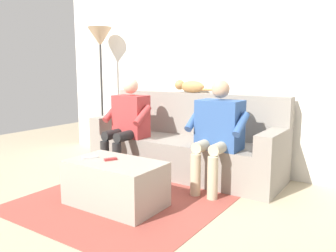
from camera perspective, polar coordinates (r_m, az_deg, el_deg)
The scene contains 11 objects.
ground_plane at distance 3.52m, azimuth -3.40°, elevation -10.50°, with size 8.00×8.00×0.00m, color tan.
back_wall at distance 4.26m, azimuth 5.74°, elevation 9.78°, with size 4.41×0.06×2.45m, color silver.
couch at distance 4.01m, azimuth 2.86°, elevation -3.36°, with size 2.27×0.73×0.92m.
coffee_table at distance 3.11m, azimuth -8.73°, elevation -9.40°, with size 0.85×0.51×0.40m.
person_left_seated at distance 3.41m, azimuth 8.23°, elevation -0.48°, with size 0.58×0.51×1.09m.
person_right_seated at distance 3.99m, azimuth -6.73°, elevation 0.95°, with size 0.54×0.53×1.10m.
cat_on_backrest at distance 4.16m, azimuth 3.56°, elevation 6.61°, with size 0.54×0.12×0.16m.
remote_red at distance 3.09m, azimuth -9.53°, elevation -5.45°, with size 0.11×0.04×0.02m, color #B73333.
remote_white at distance 3.19m, azimuth -12.85°, elevation -5.14°, with size 0.14×0.04×0.02m, color white.
floor_rug at distance 3.29m, azimuth -6.75°, elevation -11.93°, with size 1.72×1.76×0.01m, color #9E473D.
floor_lamp at distance 4.89m, azimuth -11.19°, elevation 13.15°, with size 0.33×0.33×1.76m.
Camera 1 is at (-2.00, 3.24, 1.20)m, focal length 36.70 mm.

